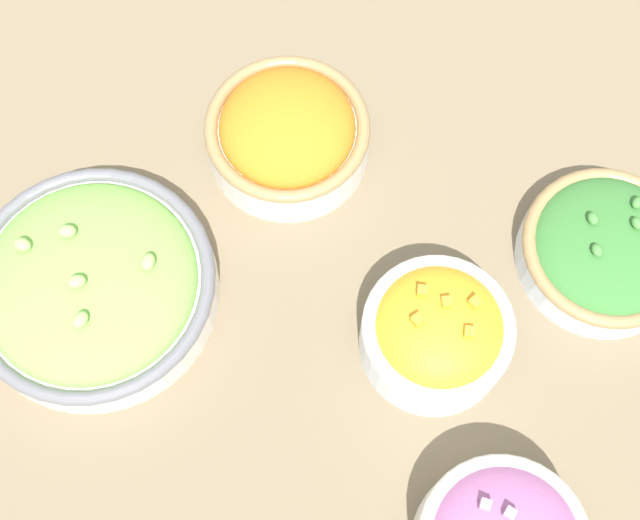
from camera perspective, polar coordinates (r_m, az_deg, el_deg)
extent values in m
plane|color=#75664C|center=(0.76, 0.00, -0.81)|extent=(3.00, 3.00, 0.00)
cylinder|color=silver|center=(0.76, -14.23, -1.75)|extent=(0.21, 0.21, 0.03)
torus|color=slate|center=(0.75, -14.52, -1.34)|extent=(0.21, 0.21, 0.01)
ellipsoid|color=#7ABC4C|center=(0.75, -14.52, -1.34)|extent=(0.18, 0.18, 0.05)
ellipsoid|color=#99D166|center=(0.72, -10.95, -0.11)|extent=(0.02, 0.02, 0.01)
ellipsoid|color=#99D166|center=(0.72, -15.32, -1.34)|extent=(0.02, 0.02, 0.01)
ellipsoid|color=#99D166|center=(0.71, -15.09, -3.72)|extent=(0.01, 0.01, 0.01)
ellipsoid|color=#99D166|center=(0.74, -15.89, 1.78)|extent=(0.02, 0.02, 0.01)
ellipsoid|color=#99D166|center=(0.75, -18.52, 0.95)|extent=(0.02, 0.01, 0.01)
cube|color=#C699C1|center=(0.65, 12.05, -15.56)|extent=(0.01, 0.01, 0.01)
cube|color=#C699C1|center=(0.65, 10.53, -15.13)|extent=(0.01, 0.01, 0.01)
cylinder|color=silver|center=(0.79, -2.06, 7.74)|extent=(0.14, 0.14, 0.04)
torus|color=#997A4C|center=(0.77, -2.11, 8.47)|extent=(0.14, 0.14, 0.01)
ellipsoid|color=orange|center=(0.77, -2.11, 8.47)|extent=(0.12, 0.12, 0.06)
cylinder|color=silver|center=(0.72, 7.37, -4.87)|extent=(0.12, 0.12, 0.05)
torus|color=silver|center=(0.70, 7.62, -4.29)|extent=(0.12, 0.12, 0.01)
ellipsoid|color=orange|center=(0.70, 7.62, -4.29)|extent=(0.10, 0.10, 0.04)
cube|color=#F4A828|center=(0.68, 6.64, -1.87)|extent=(0.01, 0.01, 0.01)
cube|color=#F4A828|center=(0.68, 9.54, -4.58)|extent=(0.01, 0.01, 0.01)
cube|color=#F4A828|center=(0.68, 8.24, -2.46)|extent=(0.01, 0.01, 0.01)
cube|color=#F4A828|center=(0.67, 6.24, -3.83)|extent=(0.01, 0.01, 0.01)
cube|color=#F4A828|center=(0.69, 9.88, -2.70)|extent=(0.01, 0.01, 0.01)
cylinder|color=silver|center=(0.79, 17.67, 0.43)|extent=(0.14, 0.14, 0.03)
torus|color=#997A4C|center=(0.77, 17.99, 0.84)|extent=(0.14, 0.14, 0.01)
ellipsoid|color=#387533|center=(0.77, 17.99, 0.84)|extent=(0.13, 0.13, 0.03)
ellipsoid|color=#47893D|center=(0.77, 19.65, 2.22)|extent=(0.01, 0.01, 0.01)
ellipsoid|color=#47893D|center=(0.75, 17.32, 0.60)|extent=(0.01, 0.01, 0.01)
ellipsoid|color=#47893D|center=(0.76, 17.08, 2.56)|extent=(0.01, 0.01, 0.01)
ellipsoid|color=#47893D|center=(0.78, 19.66, 3.48)|extent=(0.01, 0.01, 0.01)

